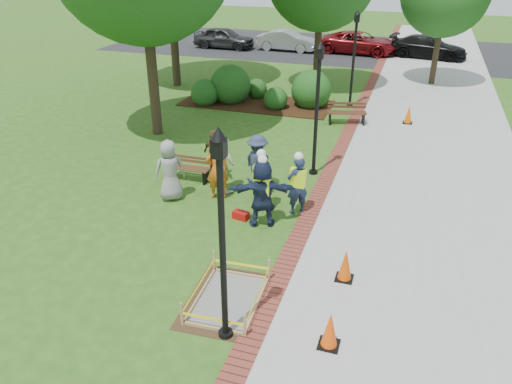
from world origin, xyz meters
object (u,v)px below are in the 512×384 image
(bench_near, at_px, (189,173))
(lamp_near, at_px, (222,225))
(cone_front, at_px, (330,331))
(hivis_worker_a, at_px, (262,191))
(wet_concrete_pad, at_px, (228,292))
(hivis_worker_c, at_px, (261,180))
(hivis_worker_b, at_px, (298,183))

(bench_near, height_order, lamp_near, lamp_near)
(bench_near, distance_m, lamp_near, 7.60)
(cone_front, distance_m, hivis_worker_a, 4.76)
(wet_concrete_pad, bearing_deg, hivis_worker_c, 98.11)
(hivis_worker_a, xyz_separation_m, hivis_worker_b, (0.72, 0.93, -0.08))
(cone_front, bearing_deg, lamp_near, -170.19)
(bench_near, bearing_deg, hivis_worker_c, -21.64)
(cone_front, height_order, lamp_near, lamp_near)
(lamp_near, bearing_deg, hivis_worker_c, 100.05)
(hivis_worker_a, bearing_deg, cone_front, -57.07)
(cone_front, bearing_deg, bench_near, 133.60)
(hivis_worker_a, height_order, hivis_worker_b, hivis_worker_a)
(bench_near, height_order, hivis_worker_c, hivis_worker_c)
(wet_concrete_pad, height_order, bench_near, bench_near)
(wet_concrete_pad, bearing_deg, hivis_worker_b, 84.11)
(wet_concrete_pad, height_order, hivis_worker_b, hivis_worker_b)
(hivis_worker_b, bearing_deg, hivis_worker_a, -127.82)
(wet_concrete_pad, relative_size, bench_near, 1.71)
(hivis_worker_a, relative_size, hivis_worker_b, 1.10)
(wet_concrete_pad, height_order, lamp_near, lamp_near)
(cone_front, xyz_separation_m, hivis_worker_c, (-2.87, 4.83, 0.52))
(hivis_worker_c, bearing_deg, cone_front, -59.25)
(bench_near, bearing_deg, wet_concrete_pad, -57.46)
(cone_front, relative_size, hivis_worker_b, 0.43)
(wet_concrete_pad, xyz_separation_m, bench_near, (-3.37, 5.27, 0.00))
(hivis_worker_a, distance_m, hivis_worker_b, 1.18)
(cone_front, distance_m, hivis_worker_b, 5.25)
(hivis_worker_b, height_order, hivis_worker_c, hivis_worker_b)
(cone_front, bearing_deg, wet_concrete_pad, 164.06)
(lamp_near, relative_size, hivis_worker_a, 2.10)
(wet_concrete_pad, relative_size, hivis_worker_a, 1.18)
(bench_near, xyz_separation_m, hivis_worker_b, (3.80, -1.03, 0.67))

